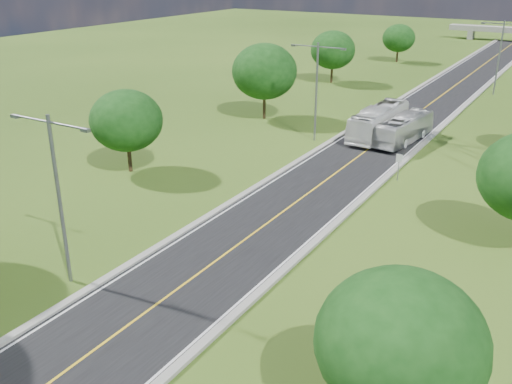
% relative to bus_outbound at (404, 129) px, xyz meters
% --- Properties ---
extents(ground, '(260.00, 260.00, 0.00)m').
position_rel_bus_outbound_xyz_m(ground, '(-2.18, 10.94, -1.46)').
color(ground, '#2B4814').
rests_on(ground, ground).
extents(road, '(8.00, 150.00, 0.06)m').
position_rel_bus_outbound_xyz_m(road, '(-2.18, 16.94, -1.43)').
color(road, black).
rests_on(road, ground).
extents(curb_left, '(0.50, 150.00, 0.22)m').
position_rel_bus_outbound_xyz_m(curb_left, '(-6.43, 16.94, -1.35)').
color(curb_left, gray).
rests_on(curb_left, ground).
extents(curb_right, '(0.50, 150.00, 0.22)m').
position_rel_bus_outbound_xyz_m(curb_right, '(2.07, 16.94, -1.35)').
color(curb_right, gray).
rests_on(curb_right, ground).
extents(speed_limit_sign, '(0.55, 0.09, 2.40)m').
position_rel_bus_outbound_xyz_m(speed_limit_sign, '(3.02, -11.07, 0.15)').
color(speed_limit_sign, slate).
rests_on(speed_limit_sign, ground).
extents(streetlight_near_left, '(5.90, 0.25, 10.00)m').
position_rel_bus_outbound_xyz_m(streetlight_near_left, '(-8.18, -37.06, 4.49)').
color(streetlight_near_left, slate).
rests_on(streetlight_near_left, ground).
extents(streetlight_mid_left, '(5.90, 0.25, 10.00)m').
position_rel_bus_outbound_xyz_m(streetlight_mid_left, '(-8.18, -4.06, 4.49)').
color(streetlight_mid_left, slate).
rests_on(streetlight_mid_left, ground).
extents(streetlight_far_right, '(5.90, 0.25, 10.00)m').
position_rel_bus_outbound_xyz_m(streetlight_far_right, '(3.82, 28.94, 4.49)').
color(streetlight_far_right, slate).
rests_on(streetlight_far_right, ground).
extents(tree_lb, '(6.30, 6.30, 7.33)m').
position_rel_bus_outbound_xyz_m(tree_lb, '(-18.18, -21.06, 3.19)').
color(tree_lb, black).
rests_on(tree_lb, ground).
extents(tree_lc, '(7.56, 7.56, 8.79)m').
position_rel_bus_outbound_xyz_m(tree_lc, '(-17.18, 0.94, 4.12)').
color(tree_lc, black).
rests_on(tree_lc, ground).
extents(tree_ld, '(6.72, 6.72, 7.82)m').
position_rel_bus_outbound_xyz_m(tree_ld, '(-19.18, 24.94, 3.50)').
color(tree_ld, black).
rests_on(tree_ld, ground).
extents(tree_le, '(5.88, 5.88, 6.84)m').
position_rel_bus_outbound_xyz_m(tree_le, '(-16.68, 48.94, 2.88)').
color(tree_le, black).
rests_on(tree_le, ground).
extents(tree_ra, '(6.30, 6.30, 7.33)m').
position_rel_bus_outbound_xyz_m(tree_ra, '(11.82, -39.06, 3.19)').
color(tree_ra, black).
rests_on(tree_ra, ground).
extents(bus_outbound, '(3.44, 10.22, 2.79)m').
position_rel_bus_outbound_xyz_m(bus_outbound, '(0.00, 0.00, 0.00)').
color(bus_outbound, silver).
rests_on(bus_outbound, road).
extents(bus_inbound, '(2.92, 11.56, 3.21)m').
position_rel_bus_outbound_xyz_m(bus_inbound, '(-2.98, 0.69, 0.21)').
color(bus_inbound, white).
rests_on(bus_inbound, road).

